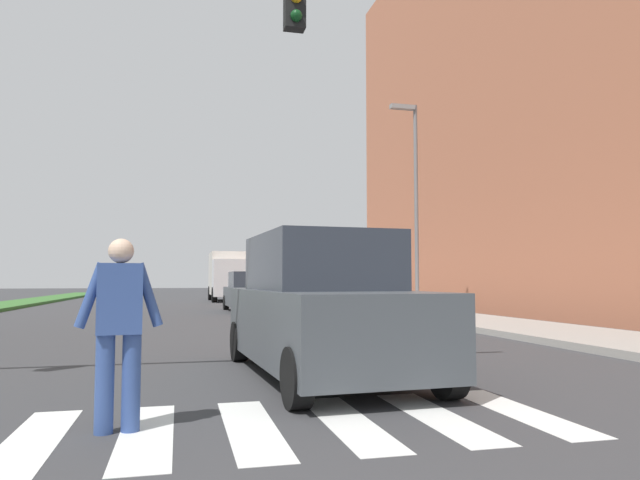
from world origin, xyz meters
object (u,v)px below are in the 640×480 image
(street_lamp_right, at_px, (414,189))
(suv_crossing, at_px, (322,308))
(pedestrian_performer, at_px, (119,324))
(truck_box_delivery, at_px, (229,275))
(sedan_midblock, at_px, (250,293))

(street_lamp_right, height_order, suv_crossing, street_lamp_right)
(pedestrian_performer, relative_size, truck_box_delivery, 0.27)
(street_lamp_right, xyz_separation_m, suv_crossing, (-6.19, -11.27, -3.66))
(suv_crossing, bearing_deg, pedestrian_performer, -134.91)
(pedestrian_performer, relative_size, suv_crossing, 0.36)
(street_lamp_right, distance_m, sedan_midblock, 8.40)
(truck_box_delivery, bearing_deg, pedestrian_performer, -96.53)
(pedestrian_performer, xyz_separation_m, truck_box_delivery, (3.62, 31.63, 0.70))
(pedestrian_performer, height_order, sedan_midblock, pedestrian_performer)
(truck_box_delivery, bearing_deg, sedan_midblock, -90.70)
(street_lamp_right, height_order, pedestrian_performer, street_lamp_right)
(suv_crossing, relative_size, truck_box_delivery, 0.76)
(street_lamp_right, relative_size, sedan_midblock, 1.74)
(pedestrian_performer, relative_size, sedan_midblock, 0.39)
(suv_crossing, distance_m, truck_box_delivery, 29.20)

